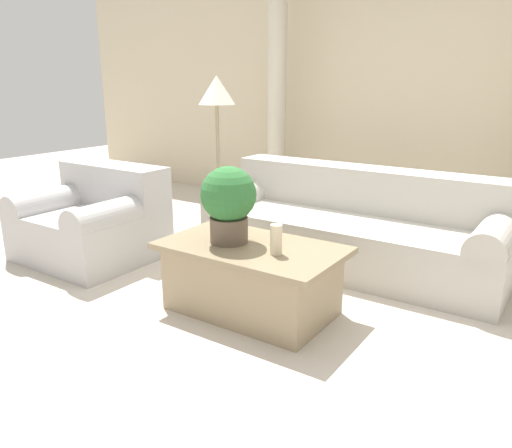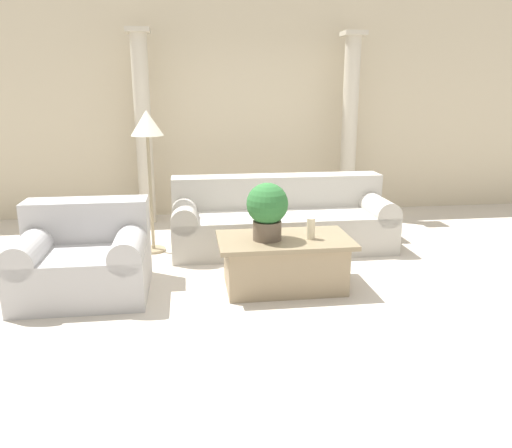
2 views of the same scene
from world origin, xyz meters
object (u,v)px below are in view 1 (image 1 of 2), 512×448
coffee_table (252,278)px  floor_lamp (217,103)px  loveseat (94,220)px  potted_plant (229,201)px  sofa_long (355,227)px

coffee_table → floor_lamp: bearing=135.1°
loveseat → potted_plant: potted_plant is taller
coffee_table → floor_lamp: size_ratio=0.77×
coffee_table → potted_plant: 0.54m
coffee_table → floor_lamp: floor_lamp is taller
loveseat → coffee_table: loveseat is taller
potted_plant → floor_lamp: bearing=130.5°
potted_plant → coffee_table: bearing=9.6°
potted_plant → floor_lamp: 1.77m
sofa_long → loveseat: size_ratio=2.25×
loveseat → coffee_table: size_ratio=0.92×
sofa_long → loveseat: bearing=-150.7°
loveseat → potted_plant: size_ratio=2.15×
loveseat → floor_lamp: (0.52, 1.11, 0.98)m
loveseat → potted_plant: (1.62, -0.17, 0.42)m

